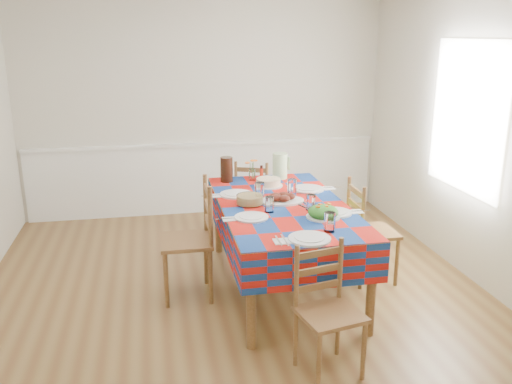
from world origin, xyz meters
The scene contains 23 objects.
room centered at (0.00, 0.00, 1.35)m, with size 4.58×5.08×2.78m.
wainscot centered at (0.00, 2.48, 0.49)m, with size 4.41×0.06×0.92m.
window_right centered at (2.23, 0.30, 1.50)m, with size 1.40×1.40×0.00m, color white.
dining_table centered at (0.45, 0.17, 0.71)m, with size 1.10×2.05×0.80m.
setting_near_head centered at (0.50, -0.65, 0.83)m, with size 0.51×0.34×0.15m.
setting_left_near centered at (0.16, -0.10, 0.83)m, with size 0.51×0.30×0.13m.
setting_left_far centered at (0.15, 0.48, 0.83)m, with size 0.56×0.33×0.15m.
setting_right_near centered at (0.76, -0.12, 0.83)m, with size 0.53×0.31×0.14m.
setting_right_far centered at (0.73, 0.52, 0.83)m, with size 0.59×0.34×0.15m.
meat_platter centered at (0.45, 0.24, 0.83)m, with size 0.40×0.29×0.08m.
salad_platter centered at (0.68, -0.25, 0.84)m, with size 0.28×0.28×0.12m.
pasta_bowl centered at (0.16, 0.22, 0.84)m, with size 0.24×0.24×0.09m.
cake centered at (0.45, 0.77, 0.84)m, with size 0.28×0.28×0.08m.
serving_utensils centered at (0.64, 0.05, 0.80)m, with size 0.13×0.30×0.01m.
flower_vase centered at (0.33, 1.03, 0.89)m, with size 0.14×0.11×0.22m.
hot_sauce centered at (0.43, 1.03, 0.87)m, with size 0.04×0.04×0.15m, color red.
green_pitcher centered at (0.63, 1.05, 0.93)m, with size 0.15×0.15×0.26m, color #C4EDA7.
tea_pitcher centered at (0.07, 1.02, 0.93)m, with size 0.13×0.13×0.25m, color black.
name_card centered at (0.47, -0.83, 0.81)m, with size 0.08×0.02×0.02m, color white.
chair_near centered at (0.44, -1.13, 0.45)m, with size 0.47×0.46×0.90m.
chair_far centered at (0.43, 1.47, 0.45)m, with size 0.52×0.50×0.91m.
chair_left centered at (-0.37, 0.17, 0.52)m, with size 0.44×0.47×1.05m.
chair_right centered at (1.27, 0.17, 0.48)m, with size 0.41×0.43×0.97m.
Camera 1 is at (-0.67, -4.25, 2.25)m, focal length 38.00 mm.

